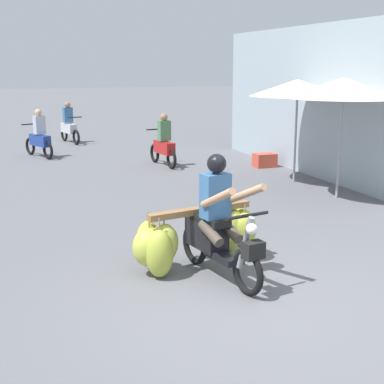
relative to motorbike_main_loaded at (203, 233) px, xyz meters
name	(u,v)px	position (x,y,z in m)	size (l,w,h in m)	color
ground_plane	(263,307)	(0.20, -1.36, -0.48)	(120.00, 120.00, 0.00)	slate
motorbike_main_loaded	(203,233)	(0.00, 0.00, 0.00)	(1.90, 1.88, 1.58)	black
motorbike_distant_ahead_left	(69,126)	(-0.03, 12.77, 0.08)	(0.61, 1.59, 1.40)	black
motorbike_distant_ahead_right	(164,145)	(1.73, 7.37, 0.08)	(0.50, 1.62, 1.40)	black
motorbike_distant_far_ahead	(39,138)	(-1.24, 9.95, 0.08)	(0.77, 1.53, 1.40)	black
market_umbrella_near_shop	(298,88)	(3.94, 4.40, 1.65)	(2.15, 2.15, 2.33)	#99999E
market_umbrella_further_along	(343,88)	(3.98, 2.76, 1.71)	(2.27, 2.27, 2.40)	#99999E
produce_crate	(265,160)	(4.19, 6.33, -0.30)	(0.56, 0.40, 0.36)	#CC4C38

